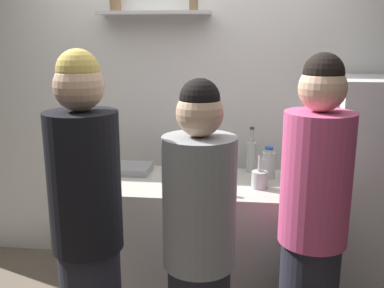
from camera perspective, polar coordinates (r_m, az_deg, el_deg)
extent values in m
cube|color=white|center=(3.47, -0.34, 5.04)|extent=(4.80, 0.10, 2.60)
cube|color=silver|center=(3.31, -4.94, 16.65)|extent=(0.82, 0.22, 0.02)
cylinder|color=olive|center=(3.39, -9.98, 18.05)|extent=(0.08, 0.08, 0.17)
cylinder|color=olive|center=(3.27, 0.22, 18.17)|extent=(0.06, 0.06, 0.14)
cube|color=white|center=(3.31, 22.77, -5.70)|extent=(0.64, 0.60, 1.57)
cube|color=#B7B2A8|center=(3.02, 0.00, -13.14)|extent=(1.59, 0.65, 0.92)
cube|color=gray|center=(3.07, -8.58, -3.17)|extent=(0.34, 0.24, 0.05)
cylinder|color=#B2B2B7|center=(2.74, 8.78, -4.62)|extent=(0.10, 0.10, 0.11)
cylinder|color=silver|center=(2.72, 8.69, -3.22)|extent=(0.01, 0.04, 0.18)
cylinder|color=silver|center=(2.72, 8.81, -3.51)|extent=(0.02, 0.01, 0.16)
cylinder|color=silver|center=(2.73, 8.75, -3.37)|extent=(0.01, 0.02, 0.17)
cylinder|color=silver|center=(2.73, 9.07, -3.45)|extent=(0.02, 0.03, 0.16)
cylinder|color=silver|center=(2.74, 8.55, -3.43)|extent=(0.01, 0.01, 0.15)
cylinder|color=silver|center=(2.73, 8.92, -3.46)|extent=(0.02, 0.03, 0.16)
cylinder|color=silver|center=(2.72, 8.93, -3.32)|extent=(0.03, 0.03, 0.17)
cylinder|color=silver|center=(2.73, 9.28, -3.30)|extent=(0.01, 0.02, 0.17)
cylinder|color=#B2BFB2|center=(3.04, 7.71, -1.72)|extent=(0.07, 0.07, 0.21)
cylinder|color=#B2BFB2|center=(3.01, 7.81, 1.04)|extent=(0.03, 0.03, 0.09)
cylinder|color=#333333|center=(3.00, 7.84, 2.05)|extent=(0.03, 0.03, 0.02)
cylinder|color=#472814|center=(2.87, 13.66, -3.17)|extent=(0.07, 0.07, 0.19)
cylinder|color=#472814|center=(2.84, 13.81, -0.59)|extent=(0.03, 0.03, 0.08)
cylinder|color=maroon|center=(2.83, 13.87, 0.35)|extent=(0.03, 0.03, 0.02)
cylinder|color=#19471E|center=(2.68, -0.10, -4.04)|extent=(0.08, 0.08, 0.18)
cylinder|color=#19471E|center=(2.64, -0.10, -1.34)|extent=(0.03, 0.03, 0.08)
cylinder|color=black|center=(2.63, -0.10, -0.35)|extent=(0.04, 0.04, 0.02)
cylinder|color=silver|center=(2.93, 9.92, -2.73)|extent=(0.09, 0.09, 0.18)
cylinder|color=silver|center=(2.91, 9.99, -0.87)|extent=(0.05, 0.05, 0.02)
cylinder|color=blue|center=(2.90, 10.01, -0.51)|extent=(0.06, 0.06, 0.02)
cylinder|color=black|center=(2.11, -13.83, -4.77)|extent=(0.34, 0.34, 0.66)
sphere|color=#D8AD8C|center=(2.02, -14.56, 7.32)|extent=(0.23, 0.23, 0.23)
sphere|color=#D8B759|center=(2.01, -14.68, 9.25)|extent=(0.19, 0.19, 0.19)
cylinder|color=#D14C7F|center=(2.21, 15.86, -4.37)|extent=(0.34, 0.34, 0.66)
sphere|color=#D8AD8C|center=(2.12, 16.64, 7.02)|extent=(0.22, 0.22, 0.22)
sphere|color=black|center=(2.11, 16.77, 8.83)|extent=(0.19, 0.19, 0.19)
cylinder|color=gray|center=(2.02, 0.96, -7.59)|extent=(0.34, 0.34, 0.62)
sphere|color=#D8AD8C|center=(1.91, 1.01, 4.05)|extent=(0.21, 0.21, 0.21)
sphere|color=black|center=(1.90, 1.02, 5.94)|extent=(0.18, 0.18, 0.18)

